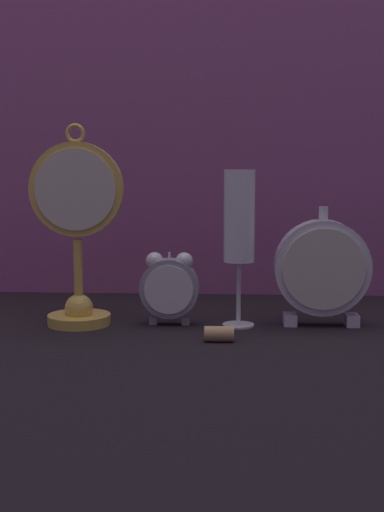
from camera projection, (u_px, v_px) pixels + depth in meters
ground_plane at (189, 334)px, 1.06m from camera, size 4.00×4.00×0.00m
fabric_backdrop_drape at (199, 99)px, 1.33m from camera, size 1.31×0.01×0.74m
pocket_watch_on_stand at (77, 235)px, 1.10m from camera, size 0.14×0.10×0.31m
alarm_clock_twin_bell at (169, 285)px, 1.11m from camera, size 0.09×0.03×0.11m
mantel_clock_silver at (322, 269)px, 1.10m from camera, size 0.15×0.04×0.19m
champagne_flute at (239, 225)px, 1.08m from camera, size 0.05×0.05×0.24m
wine_cork at (219, 334)px, 1.01m from camera, size 0.04×0.02×0.02m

